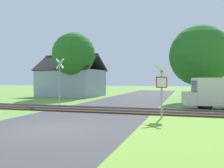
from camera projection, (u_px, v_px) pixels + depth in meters
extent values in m
plane|color=#6B9942|center=(47.00, 130.00, 10.35)|extent=(160.00, 160.00, 0.00)
cube|color=#424244|center=(68.00, 122.00, 12.27)|extent=(7.10, 80.00, 0.01)
cube|color=#422D1E|center=(101.00, 110.00, 16.90)|extent=(60.00, 2.60, 0.10)
cube|color=slate|center=(104.00, 107.00, 17.59)|extent=(60.00, 0.08, 0.12)
cube|color=slate|center=(97.00, 110.00, 16.21)|extent=(60.00, 0.08, 0.12)
cylinder|color=#9E9EA5|center=(162.00, 94.00, 13.58)|extent=(0.10, 0.10, 2.68)
cube|color=red|center=(162.00, 82.00, 13.51)|extent=(0.60, 0.04, 0.60)
cube|color=white|center=(162.00, 82.00, 13.49)|extent=(0.49, 0.02, 0.49)
cube|color=white|center=(162.00, 72.00, 13.50)|extent=(0.88, 0.05, 0.88)
cube|color=white|center=(162.00, 72.00, 13.50)|extent=(0.88, 0.05, 0.88)
cylinder|color=#9E9EA5|center=(59.00, 83.00, 20.72)|extent=(0.09, 0.09, 3.69)
cube|color=white|center=(60.00, 64.00, 20.74)|extent=(0.86, 0.25, 0.88)
cube|color=white|center=(60.00, 64.00, 20.74)|extent=(0.86, 0.25, 0.88)
cube|color=#99A3B7|center=(71.00, 83.00, 32.53)|extent=(8.13, 6.39, 3.40)
cube|color=#332D2D|center=(65.00, 62.00, 31.22)|extent=(8.22, 4.05, 2.20)
cube|color=#332D2D|center=(76.00, 64.00, 33.76)|extent=(8.22, 4.05, 2.20)
cube|color=brown|center=(85.00, 61.00, 31.67)|extent=(0.56, 0.56, 1.10)
cylinder|color=#513823|center=(200.00, 90.00, 23.37)|extent=(0.41, 0.41, 2.24)
sphere|color=#286B23|center=(200.00, 56.00, 23.32)|extent=(5.69, 5.69, 5.69)
cylinder|color=#513823|center=(74.00, 84.00, 29.89)|extent=(0.40, 0.40, 3.25)
sphere|color=#286B23|center=(74.00, 54.00, 29.83)|extent=(5.15, 5.15, 5.15)
cube|color=silver|center=(189.00, 98.00, 17.54)|extent=(1.07, 1.91, 0.90)
cube|color=#19232D|center=(194.00, 87.00, 17.50)|extent=(0.38, 1.59, 0.85)
cube|color=navy|center=(220.00, 95.00, 18.30)|extent=(3.70, 0.81, 0.16)
cylinder|color=black|center=(201.00, 104.00, 18.24)|extent=(0.70, 0.32, 0.68)
cylinder|color=black|center=(207.00, 106.00, 16.69)|extent=(0.70, 0.32, 0.68)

